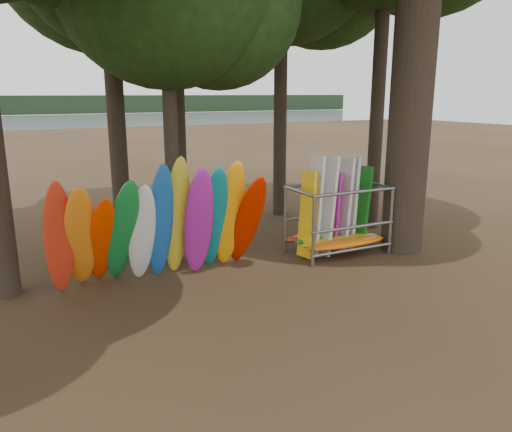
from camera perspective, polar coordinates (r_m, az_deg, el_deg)
name	(u,v)px	position (r m, az deg, el deg)	size (l,w,h in m)	color
ground	(288,285)	(12.19, 3.69, -7.87)	(120.00, 120.00, 0.00)	#47331E
lake	(56,129)	(70.16, -21.92, 9.22)	(160.00, 160.00, 0.00)	gray
far_shore	(33,105)	(119.94, -24.13, 11.51)	(160.00, 4.00, 4.00)	black
kayak_row	(164,227)	(12.22, -10.52, -1.21)	(5.33, 2.06, 3.23)	red
storage_rack	(337,221)	(14.47, 9.26, -0.59)	(2.84, 1.55, 2.83)	gray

